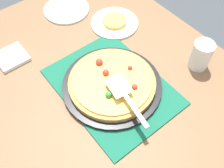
# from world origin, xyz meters

# --- Properties ---
(ground_plane) EXTENTS (8.00, 8.00, 0.00)m
(ground_plane) POSITION_xyz_m (0.00, 0.00, 0.00)
(ground_plane) COLOR #3D4247
(dining_table) EXTENTS (1.40, 1.00, 0.75)m
(dining_table) POSITION_xyz_m (0.00, 0.00, 0.64)
(dining_table) COLOR brown
(dining_table) RESTS_ON ground_plane
(placemat) EXTENTS (0.48, 0.36, 0.01)m
(placemat) POSITION_xyz_m (0.00, 0.00, 0.75)
(placemat) COLOR #145B42
(placemat) RESTS_ON dining_table
(pizza_pan) EXTENTS (0.38, 0.38, 0.01)m
(pizza_pan) POSITION_xyz_m (0.00, 0.00, 0.76)
(pizza_pan) COLOR black
(pizza_pan) RESTS_ON placemat
(pizza) EXTENTS (0.33, 0.33, 0.05)m
(pizza) POSITION_xyz_m (0.00, -0.00, 0.78)
(pizza) COLOR #B78442
(pizza) RESTS_ON pizza_pan
(plate_near_left) EXTENTS (0.22, 0.22, 0.01)m
(plate_near_left) POSITION_xyz_m (0.28, -0.23, 0.76)
(plate_near_left) COLOR white
(plate_near_left) RESTS_ON dining_table
(plate_side) EXTENTS (0.22, 0.22, 0.01)m
(plate_side) POSITION_xyz_m (0.50, -0.11, 0.76)
(plate_side) COLOR white
(plate_side) RESTS_ON dining_table
(served_slice_left) EXTENTS (0.11, 0.11, 0.02)m
(served_slice_left) POSITION_xyz_m (0.28, -0.23, 0.77)
(served_slice_left) COLOR #EAB747
(served_slice_left) RESTS_ON plate_near_left
(cup_near) EXTENTS (0.08, 0.08, 0.12)m
(cup_near) POSITION_xyz_m (-0.13, -0.34, 0.81)
(cup_near) COLOR white
(cup_near) RESTS_ON dining_table
(pizza_server) EXTENTS (0.23, 0.08, 0.01)m
(pizza_server) POSITION_xyz_m (-0.10, 0.02, 0.82)
(pizza_server) COLOR silver
(pizza_server) RESTS_ON pizza
(napkin_stack) EXTENTS (0.12, 0.12, 0.02)m
(napkin_stack) POSITION_xyz_m (0.38, 0.24, 0.76)
(napkin_stack) COLOR white
(napkin_stack) RESTS_ON dining_table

